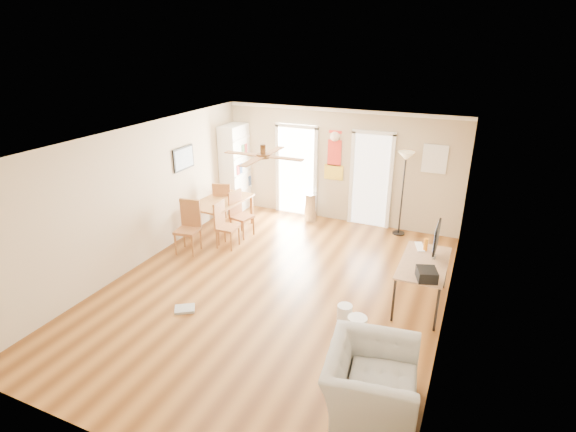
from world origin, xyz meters
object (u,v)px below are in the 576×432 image
at_px(dining_chair_far, 224,202).
at_px(torchiere_lamp, 402,194).
at_px(bookshelf, 237,168).
at_px(dining_chair_right_a, 242,215).
at_px(computer_desk, 421,283).
at_px(dining_chair_near, 187,228).
at_px(trash_can, 311,207).
at_px(wastebasket_a, 357,327).
at_px(dining_chair_right_b, 227,225).
at_px(wastebasket_b, 345,313).
at_px(dining_table, 222,215).
at_px(armchair, 371,382).
at_px(printer, 427,274).

xyz_separation_m(dining_chair_far, torchiere_lamp, (3.84, 0.99, 0.43)).
distance_m(bookshelf, dining_chair_right_a, 1.78).
bearing_deg(computer_desk, bookshelf, 151.96).
bearing_deg(dining_chair_far, torchiere_lamp, 178.14).
bearing_deg(dining_chair_near, trash_can, 47.82).
xyz_separation_m(dining_chair_near, dining_chair_far, (-0.13, 1.62, -0.03)).
distance_m(torchiere_lamp, wastebasket_a, 3.99).
xyz_separation_m(bookshelf, dining_chair_right_b, (0.92, -2.02, -0.58)).
bearing_deg(bookshelf, trash_can, 14.25).
relative_size(dining_chair_right_a, dining_chair_far, 0.99).
bearing_deg(dining_chair_right_b, torchiere_lamp, -57.41).
bearing_deg(computer_desk, trash_can, 138.32).
bearing_deg(wastebasket_b, dining_table, 148.14).
bearing_deg(computer_desk, armchair, -94.51).
relative_size(dining_table, dining_chair_right_a, 1.46).
bearing_deg(dining_chair_far, dining_chair_near, 78.47).
bearing_deg(dining_chair_near, dining_table, 78.32).
bearing_deg(armchair, wastebasket_a, 14.29).
relative_size(dining_chair_far, trash_can, 1.48).
xyz_separation_m(bookshelf, dining_chair_far, (0.18, -0.93, -0.57)).
bearing_deg(wastebasket_b, bookshelf, 137.62).
xyz_separation_m(bookshelf, armchair, (4.67, -5.09, -0.68)).
xyz_separation_m(dining_chair_right_a, dining_chair_right_b, (0.00, -0.61, -0.01)).
bearing_deg(computer_desk, dining_chair_far, 160.46).
bearing_deg(dining_chair_far, dining_table, 97.32).
relative_size(trash_can, wastebasket_b, 2.51).
bearing_deg(dining_chair_right_a, torchiere_lamp, -53.84).
bearing_deg(armchair, wastebasket_b, 19.00).
distance_m(dining_chair_right_a, dining_chair_far, 0.88).
relative_size(dining_chair_right_a, armchair, 0.84).
xyz_separation_m(dining_chair_near, torchiere_lamp, (3.71, 2.61, 0.40)).
bearing_deg(printer, torchiere_lamp, 87.94).
height_order(dining_chair_right_b, computer_desk, dining_chair_right_b).
bearing_deg(dining_chair_right_a, wastebasket_b, -114.91).
bearing_deg(dining_chair_right_b, dining_table, 38.63).
height_order(dining_table, armchair, armchair).
xyz_separation_m(dining_chair_right_a, dining_chair_near, (-0.61, -1.13, 0.03)).
distance_m(bookshelf, dining_table, 1.57).
bearing_deg(torchiere_lamp, dining_chair_right_b, -146.19).
bearing_deg(armchair, dining_chair_near, 51.96).
height_order(dining_chair_far, armchair, dining_chair_far).
bearing_deg(trash_can, torchiere_lamp, 1.96).
bearing_deg(bookshelf, wastebasket_a, -28.15).
height_order(dining_table, trash_can, dining_table).
height_order(bookshelf, wastebasket_b, bookshelf).
bearing_deg(dining_chair_far, wastebasket_b, 128.51).
xyz_separation_m(bookshelf, dining_chair_right_a, (0.92, -1.41, -0.57)).
xyz_separation_m(dining_chair_near, wastebasket_a, (3.85, -1.31, -0.36)).
bearing_deg(dining_chair_right_a, dining_chair_far, 67.42).
bearing_deg(printer, dining_chair_right_a, 138.37).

